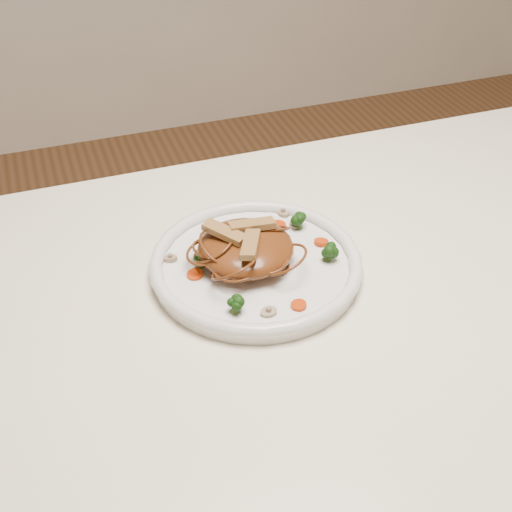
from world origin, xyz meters
name	(u,v)px	position (x,y,z in m)	size (l,w,h in m)	color
table	(324,338)	(0.00, 0.00, 0.65)	(1.20, 0.80, 0.75)	white
plate	(256,268)	(-0.08, 0.06, 0.76)	(0.30, 0.30, 0.02)	white
noodle_mound	(246,248)	(-0.10, 0.08, 0.79)	(0.14, 0.14, 0.04)	#5A2B11
chicken_a	(252,225)	(-0.08, 0.09, 0.82)	(0.07, 0.02, 0.01)	#A07F4B
chicken_b	(224,232)	(-0.12, 0.08, 0.82)	(0.06, 0.02, 0.01)	#A07F4B
chicken_c	(251,244)	(-0.10, 0.05, 0.82)	(0.06, 0.02, 0.01)	#A07F4B
broccoli_0	(299,219)	(0.01, 0.13, 0.78)	(0.03, 0.03, 0.03)	#113A0C
broccoli_1	(200,258)	(-0.16, 0.09, 0.78)	(0.03, 0.03, 0.03)	#113A0C
broccoli_2	(235,303)	(-0.14, -0.02, 0.78)	(0.03, 0.03, 0.03)	#113A0C
broccoli_3	(327,251)	(0.01, 0.04, 0.78)	(0.03, 0.03, 0.03)	#113A0C
carrot_0	(278,225)	(-0.02, 0.14, 0.77)	(0.02, 0.02, 0.01)	red
carrot_1	(195,275)	(-0.17, 0.07, 0.77)	(0.02, 0.02, 0.01)	red
carrot_2	(321,242)	(0.02, 0.08, 0.77)	(0.02, 0.02, 0.01)	red
carrot_3	(217,230)	(-0.11, 0.16, 0.77)	(0.02, 0.02, 0.01)	red
carrot_4	(299,305)	(-0.06, -0.04, 0.77)	(0.02, 0.02, 0.01)	red
mushroom_0	(269,312)	(-0.10, -0.04, 0.77)	(0.02, 0.02, 0.01)	tan
mushroom_1	(295,223)	(0.00, 0.13, 0.77)	(0.03, 0.03, 0.01)	tan
mushroom_2	(170,259)	(-0.20, 0.11, 0.77)	(0.02, 0.02, 0.01)	tan
mushroom_3	(283,213)	(0.00, 0.17, 0.77)	(0.02, 0.02, 0.01)	tan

